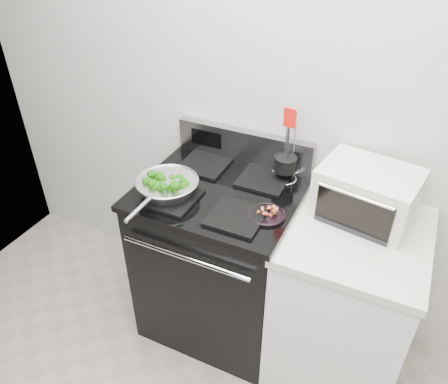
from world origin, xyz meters
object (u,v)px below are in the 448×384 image
Objects in this scene: toaster_oven at (367,193)px; gas_range at (220,258)px; utensil_holder at (285,168)px; bacon_plate at (267,213)px; skillet at (167,186)px.

gas_range is at bearing -158.98° from toaster_oven.
utensil_holder reaches higher than gas_range.
bacon_plate is 0.36× the size of toaster_oven.
skillet is 1.04× the size of toaster_oven.
skillet reaches higher than bacon_plate.
bacon_plate is 0.42× the size of utensil_holder.
skillet is 0.92m from toaster_oven.
bacon_plate is (0.29, -0.11, 0.48)m from gas_range.
skillet is (-0.21, -0.15, 0.51)m from gas_range.
bacon_plate is at bearing -138.39° from toaster_oven.
utensil_holder reaches higher than toaster_oven.
bacon_plate is at bearing -20.04° from gas_range.
toaster_oven is (0.41, -0.08, 0.02)m from utensil_holder.
skillet is 0.59m from utensil_holder.
gas_range is 2.33× the size of skillet.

